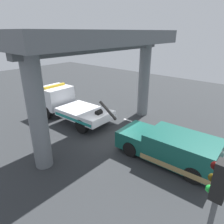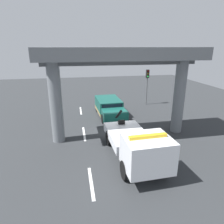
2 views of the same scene
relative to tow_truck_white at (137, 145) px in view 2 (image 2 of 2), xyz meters
The scene contains 8 objects.
ground_plane 4.92m from the tow_truck_white, behind, with size 60.00×40.00×0.10m, color #2D3033.
lane_stripe_west 11.18m from the tow_truck_white, 165.61° to the right, with size 2.60×0.16×0.01m, color silver.
lane_stripe_mid 5.63m from the tow_truck_white, 149.89° to the right, with size 2.60×0.16×0.01m, color silver.
lane_stripe_east 3.25m from the tow_truck_white, 65.86° to the right, with size 2.60×0.16×0.01m, color silver.
tow_truck_white is the anchor object (origin of this frame).
towed_van_green 8.63m from the tow_truck_white, behind, with size 5.27×2.37×1.58m.
overpass_structure 5.76m from the tow_truck_white, behind, with size 3.60×11.16×6.48m.
traffic_light_near 12.84m from the tow_truck_white, 157.35° to the left, with size 0.39×0.32×4.03m.
Camera 2 is at (14.48, -3.30, 6.55)m, focal length 32.05 mm.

